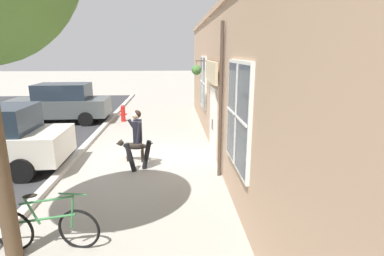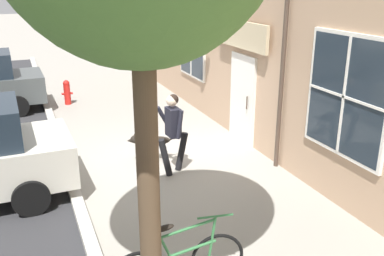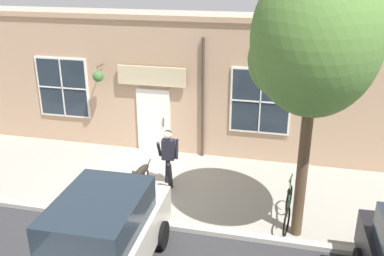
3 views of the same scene
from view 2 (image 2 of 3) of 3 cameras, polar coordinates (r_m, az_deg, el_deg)
The scene contains 5 objects.
ground_plane at distance 9.47m, azimuth -4.17°, elevation -4.03°, with size 90.00×90.00×0.00m, color gray.
storefront_facade at distance 9.81m, azimuth 8.77°, elevation 10.04°, with size 0.95×18.00×4.38m.
pedestrian_walking at distance 8.41m, azimuth -2.55°, elevation 0.15°, with size 0.71×0.55×1.65m.
dog_on_leash at distance 9.18m, azimuth -5.45°, elevation -1.89°, with size 1.11×0.33×0.65m.
fire_hydrant at distance 13.95m, azimuth -16.32°, elevation 4.64°, with size 0.34×0.20×0.77m.
Camera 2 is at (2.65, 8.29, 3.74)m, focal length 40.00 mm.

